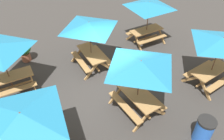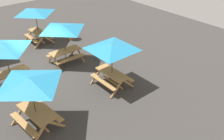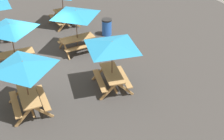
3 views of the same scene
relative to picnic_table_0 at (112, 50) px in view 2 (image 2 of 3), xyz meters
The scene contains 8 objects.
ground_plane 4.58m from the picnic_table_0, 148.22° to the right, with size 27.29×27.29×0.00m, color #33302D.
picnic_table_0 is the anchor object (origin of this frame).
picnic_table_2 3.57m from the picnic_table_0, behind, with size 2.01×2.01×2.34m.
picnic_table_3 7.13m from the picnic_table_0, behind, with size 2.03×2.03×2.34m.
picnic_table_4 4.98m from the picnic_table_0, 129.95° to the right, with size 2.14×2.14×2.34m.
picnic_table_5 4.12m from the picnic_table_0, 85.56° to the right, with size 2.20×2.20×2.34m.
trash_bin_gray 3.23m from the picnic_table_0, 152.41° to the left, with size 0.59×0.59×0.98m.
potted_plant_0 6.49m from the picnic_table_0, 166.72° to the left, with size 0.67×0.67×1.06m.
Camera 2 is at (11.46, -4.41, 7.08)m, focal length 40.00 mm.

